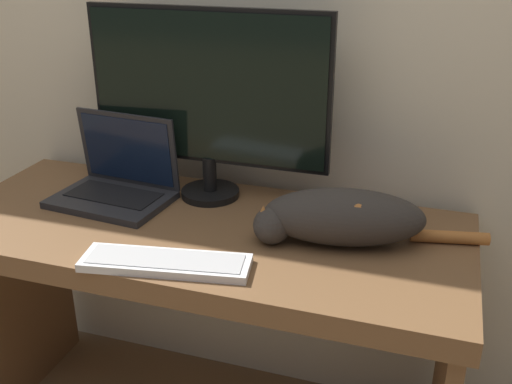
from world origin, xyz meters
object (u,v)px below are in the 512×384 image
object	(u,v)px
external_keyboard	(166,263)
cat	(341,216)
monitor	(207,96)
laptop	(117,183)

from	to	relation	value
external_keyboard	cat	size ratio (longest dim) A/B	0.72
cat	monitor	bearing A→B (deg)	146.30
laptop	cat	xyz separation A→B (m)	(0.67, -0.07, 0.02)
monitor	cat	world-z (taller)	monitor
external_keyboard	laptop	bearing A→B (deg)	124.83
laptop	external_keyboard	distance (m)	0.43
laptop	external_keyboard	world-z (taller)	laptop
laptop	external_keyboard	xyz separation A→B (m)	(0.30, -0.31, -0.04)
external_keyboard	cat	bearing A→B (deg)	23.95
laptop	cat	size ratio (longest dim) A/B	0.61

